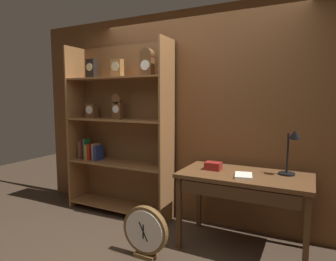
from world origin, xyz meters
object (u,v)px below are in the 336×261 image
Objects in this scene: workbench at (244,183)px; toolbox_small at (213,166)px; bookshelf at (119,129)px; open_repair_manual at (243,176)px; round_clock_large at (145,232)px; desk_lamp at (291,149)px.

workbench is 7.73× the size of toolbox_small.
open_repair_manual is (1.74, -0.36, -0.33)m from bookshelf.
bookshelf is at bearing 156.46° from open_repair_manual.
toolbox_small is at bearing 172.99° from workbench.
open_repair_manual is at bearing 30.60° from round_clock_large.
bookshelf reaches higher than round_clock_large.
toolbox_small is (1.39, -0.23, -0.30)m from bookshelf.
desk_lamp is 0.53m from open_repair_manual.
workbench is 1.08m from round_clock_large.
bookshelf reaches higher than toolbox_small.
workbench is 0.36m from toolbox_small.
workbench is 2.70× the size of desk_lamp.
open_repair_manual is (0.02, -0.09, 0.10)m from workbench.
bookshelf is at bearing 170.76° from toolbox_small.
workbench is 0.56m from desk_lamp.
desk_lamp reaches higher than open_repair_manual.
bookshelf is 1.44m from toolbox_small.
toolbox_small reaches higher than open_repair_manual.
open_repair_manual is (-0.40, -0.25, -0.25)m from desk_lamp.
workbench is 2.50× the size of round_clock_large.
toolbox_small is 0.37m from open_repair_manual.
desk_lamp is at bearing 20.26° from open_repair_manual.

